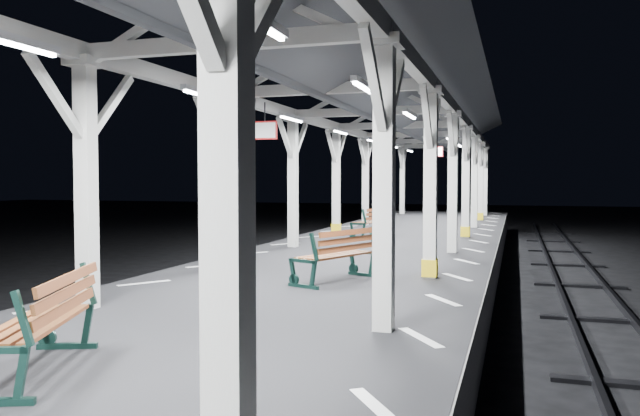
% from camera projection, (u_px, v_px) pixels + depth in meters
% --- Properties ---
extents(ground, '(120.00, 120.00, 0.00)m').
position_uv_depth(ground, '(282.00, 355.00, 9.65)').
color(ground, black).
rests_on(ground, ground).
extents(platform, '(6.00, 50.00, 1.00)m').
position_uv_depth(platform, '(282.00, 323.00, 9.63)').
color(platform, black).
rests_on(platform, ground).
extents(hazard_stripes_left, '(1.00, 48.00, 0.01)m').
position_uv_depth(hazard_stripes_left, '(144.00, 283.00, 10.34)').
color(hazard_stripes_left, silver).
rests_on(hazard_stripes_left, platform).
extents(hazard_stripes_right, '(1.00, 48.00, 0.01)m').
position_uv_depth(hazard_stripes_right, '(443.00, 300.00, 8.87)').
color(hazard_stripes_right, silver).
rests_on(hazard_stripes_right, platform).
extents(track_left, '(2.20, 60.00, 0.16)m').
position_uv_depth(track_left, '(21.00, 327.00, 11.15)').
color(track_left, '#2D2D33').
rests_on(track_left, ground).
extents(track_right, '(2.20, 60.00, 0.16)m').
position_uv_depth(track_right, '(640.00, 382.00, 8.15)').
color(track_right, '#2D2D33').
rests_on(track_right, ground).
extents(canopy, '(5.40, 49.00, 4.65)m').
position_uv_depth(canopy, '(281.00, 58.00, 9.43)').
color(canopy, silver).
rests_on(canopy, platform).
extents(bench_near, '(1.15, 1.76, 0.90)m').
position_uv_depth(bench_near, '(46.00, 320.00, 5.51)').
color(bench_near, '#12302A').
rests_on(bench_near, platform).
extents(bench_mid, '(1.19, 1.77, 0.90)m').
position_uv_depth(bench_mid, '(339.00, 254.00, 10.42)').
color(bench_mid, '#12302A').
rests_on(bench_mid, platform).
extents(bench_far, '(1.08, 1.70, 0.87)m').
position_uv_depth(bench_far, '(375.00, 221.00, 18.97)').
color(bench_far, '#12302A').
rests_on(bench_far, platform).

